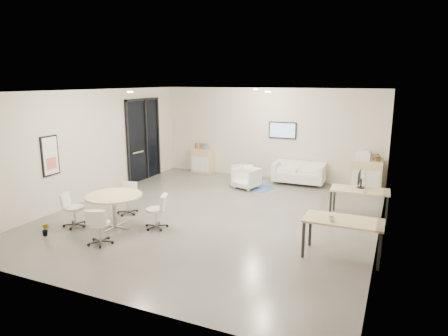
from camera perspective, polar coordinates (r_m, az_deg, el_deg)
name	(u,v)px	position (r m, az deg, el deg)	size (l,w,h in m)	color
room_shell	(215,155)	(10.16, -1.24, 1.90)	(9.60, 10.60, 4.80)	#4F4C48
glass_door	(144,137)	(14.30, -11.40, 4.33)	(0.09, 1.90, 2.85)	black
artwork	(50,156)	(11.25, -23.59, 1.60)	(0.05, 0.54, 1.04)	black
wall_tv	(283,130)	(14.12, 8.36, 5.36)	(0.98, 0.06, 0.58)	black
ceiling_spots	(222,91)	(10.83, -0.35, 10.97)	(3.14, 4.14, 0.03)	#FFEAC6
sideboard_left	(202,161)	(15.24, -3.11, 1.05)	(0.81, 0.42, 0.91)	#D3BA7F
sideboard_right	(366,175)	(13.64, 19.68, -0.94)	(0.95, 0.46, 0.95)	#D3BA7F
books	(201,146)	(15.16, -3.27, 3.16)	(0.47, 0.14, 0.22)	red
printer	(363,156)	(13.54, 19.27, 1.68)	(0.44, 0.37, 0.31)	white
loveseat	(299,174)	(13.80, 10.66, -0.80)	(1.72, 0.88, 0.64)	white
blue_rug	(253,187)	(13.28, 4.14, -2.67)	(1.32, 0.88, 0.01)	#315798
armchair_left	(243,175)	(13.39, 2.73, -0.94)	(0.70, 0.66, 0.72)	white
armchair_right	(246,177)	(12.99, 3.21, -1.32)	(0.72, 0.68, 0.75)	white
desk_rear	(360,192)	(10.74, 18.84, -3.29)	(1.46, 0.78, 0.75)	#D3BA7F
desk_front	(343,224)	(8.24, 16.68, -7.61)	(1.52, 0.77, 0.79)	#D3BA7F
monitor	(360,179)	(10.81, 18.82, -1.48)	(0.20, 0.50, 0.44)	black
round_table	(114,198)	(9.82, -15.45, -4.18)	(1.33, 1.33, 0.81)	#D3BA7F
meeting_chairs	(115,211)	(9.92, -15.35, -5.92)	(2.61, 2.61, 0.82)	white
plant_cabinet	(379,157)	(13.51, 21.23, 1.41)	(0.28, 0.31, 0.24)	#3F7F3F
plant_floor	(46,233)	(10.02, -24.11, -8.50)	(0.16, 0.30, 0.13)	#3F7F3F
cup	(332,218)	(8.04, 15.12, -6.95)	(0.12, 0.10, 0.12)	white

